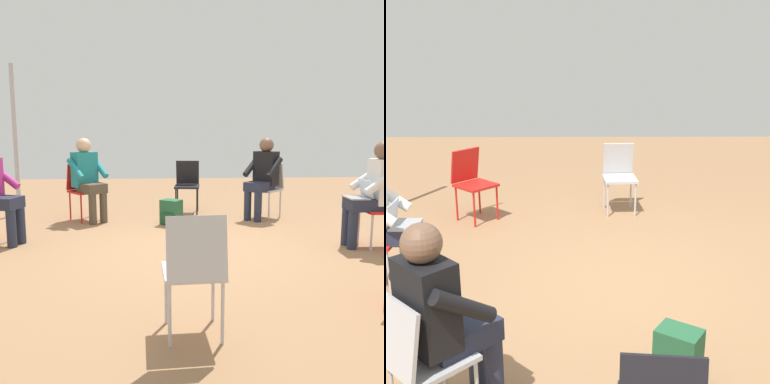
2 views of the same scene
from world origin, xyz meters
TOP-DOWN VIEW (x-y plane):
  - ground_plane at (0.00, 0.00)m, footprint 14.06×14.06m
  - chair_northwest at (-1.72, 1.27)m, footprint 0.58×0.58m
  - chair_northeast at (1.86, 1.63)m, footprint 0.58×0.59m
  - chair_east at (2.16, -0.15)m, footprint 0.46×0.42m
  - person_in_black at (-1.60, 1.15)m, footprint 0.63×0.63m
  - backpack_near_laptop_user at (-1.27, -0.25)m, footprint 0.32×0.34m

SIDE VIEW (x-z plane):
  - ground_plane at x=0.00m, z-range 0.00..0.00m
  - backpack_near_laptop_user at x=-1.27m, z-range -0.02..0.34m
  - chair_northwest at x=-1.72m, z-range 0.07..0.92m
  - chair_northeast at x=1.86m, z-range 0.07..0.92m
  - chair_east at x=2.16m, z-range 0.07..0.92m
  - person_in_black at x=-1.60m, z-range 0.07..1.31m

